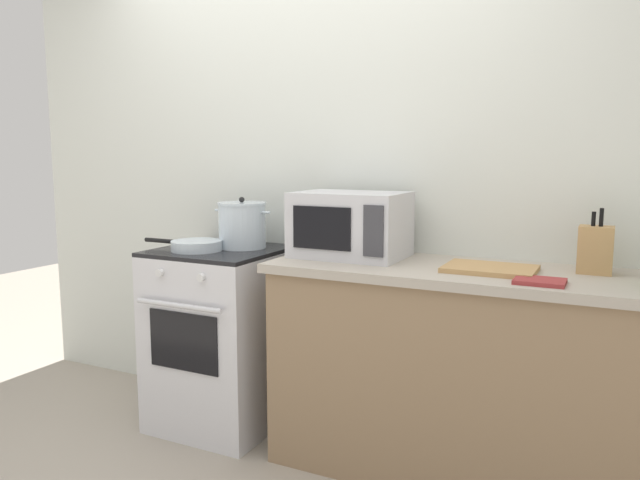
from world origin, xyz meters
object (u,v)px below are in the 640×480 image
at_px(stove, 221,337).
at_px(microwave, 350,225).
at_px(stock_pot, 242,225).
at_px(frying_pan, 196,245).
at_px(knife_block, 595,249).
at_px(oven_mitt, 540,281).
at_px(cutting_board, 490,269).

height_order(stove, microwave, microwave).
bearing_deg(stock_pot, frying_pan, -130.86).
relative_size(knife_block, oven_mitt, 1.46).
distance_m(frying_pan, cutting_board, 1.42).
xyz_separation_m(stock_pot, knife_block, (1.64, 0.06, -0.02)).
bearing_deg(stock_pot, oven_mitt, -9.33).
distance_m(stock_pot, cutting_board, 1.26).
relative_size(stock_pot, frying_pan, 0.73).
bearing_deg(stock_pot, cutting_board, -3.69).
height_order(stock_pot, microwave, microwave).
distance_m(microwave, cutting_board, 0.67).
bearing_deg(stock_pot, microwave, -0.28).
bearing_deg(cutting_board, frying_pan, -175.95).
height_order(stock_pot, cutting_board, stock_pot).
height_order(frying_pan, cutting_board, frying_pan).
bearing_deg(cutting_board, microwave, 173.21).
height_order(stock_pot, knife_block, knife_block).
relative_size(frying_pan, microwave, 0.90).
bearing_deg(cutting_board, knife_block, 20.12).
bearing_deg(oven_mitt, cutting_board, 142.90).
bearing_deg(frying_pan, knife_block, 7.62).
bearing_deg(oven_mitt, stove, 174.16).
height_order(cutting_board, knife_block, knife_block).
bearing_deg(oven_mitt, microwave, 164.64).
relative_size(microwave, cutting_board, 1.39).
bearing_deg(stove, oven_mitt, -5.84).
bearing_deg(stock_pot, stove, -136.09).
height_order(stove, frying_pan, frying_pan).
distance_m(cutting_board, knife_block, 0.42).
distance_m(stove, cutting_board, 1.42).
xyz_separation_m(cutting_board, oven_mitt, (0.21, -0.16, -0.00)).
bearing_deg(cutting_board, stock_pot, 176.31).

